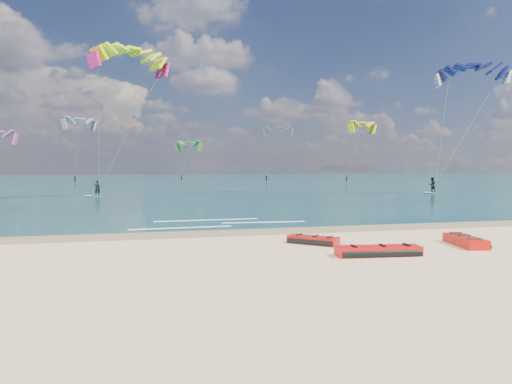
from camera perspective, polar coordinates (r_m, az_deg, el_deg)
ground at (r=58.14m, az=-9.90°, el=-0.03°), size 320.00×320.00×0.00m
wet_sand_strip at (r=21.51m, az=-3.11°, el=-5.09°), size 320.00×2.40×0.01m
sea at (r=122.03m, az=-11.96°, el=1.53°), size 320.00×200.00×0.04m
packed_kite_left at (r=16.48m, az=15.03°, el=-7.70°), size 3.24×1.42×0.40m
packed_kite_mid at (r=18.46m, az=7.14°, el=-6.47°), size 2.29×2.27×0.37m
packed_kite_right at (r=19.73m, az=24.66°, el=-6.11°), size 1.69×2.70×0.43m
kitesurfer_main at (r=48.36m, az=-17.38°, el=8.87°), size 10.29×8.67×15.79m
kitesurfer_far at (r=58.55m, az=23.47°, el=8.36°), size 9.42×6.41×16.23m
shoreline_foam at (r=24.96m, az=-5.00°, el=-3.87°), size 9.53×3.59×0.01m
distant_kites at (r=96.64m, az=-12.81°, el=4.49°), size 87.67×32.38×12.54m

